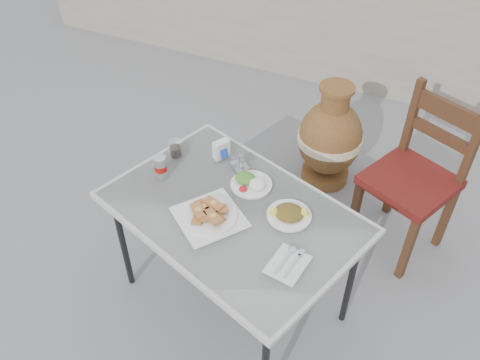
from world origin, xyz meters
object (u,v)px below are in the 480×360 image
at_px(napkin_holder, 221,149).
at_px(terracotta_urn, 330,139).
at_px(cola_glass, 175,149).
at_px(pide_plate, 209,213).
at_px(chair, 415,176).
at_px(salad_chopped_plate, 289,214).
at_px(salad_rice_plate, 251,182).
at_px(condiment_caddy, 239,164).
at_px(cafe_table, 232,217).
at_px(soda_can, 160,167).

height_order(napkin_holder, terracotta_urn, napkin_holder).
bearing_deg(cola_glass, terracotta_urn, 57.78).
relative_size(pide_plate, chair, 0.41).
bearing_deg(salad_chopped_plate, cola_glass, 166.08).
relative_size(salad_rice_plate, napkin_holder, 2.02).
bearing_deg(condiment_caddy, cafe_table, -71.87).
distance_m(cola_glass, terracotta_urn, 1.20).
bearing_deg(soda_can, cola_glass, 94.93).
xyz_separation_m(pide_plate, condiment_caddy, (-0.02, 0.38, -0.00)).
bearing_deg(terracotta_urn, salad_rice_plate, -98.26).
xyz_separation_m(pide_plate, terracotta_urn, (0.23, 1.28, -0.39)).
distance_m(cafe_table, terracotta_urn, 1.25).
height_order(napkin_holder, chair, chair).
bearing_deg(napkin_holder, condiment_caddy, 13.55).
xyz_separation_m(salad_rice_plate, chair, (0.73, 0.65, -0.22)).
bearing_deg(salad_chopped_plate, chair, 57.83).
distance_m(salad_rice_plate, terracotta_urn, 1.08).
relative_size(chair, terracotta_urn, 1.32).
height_order(salad_rice_plate, cola_glass, cola_glass).
bearing_deg(cafe_table, salad_chopped_plate, 15.50).
relative_size(salad_rice_plate, condiment_caddy, 1.68).
height_order(pide_plate, napkin_holder, napkin_holder).
bearing_deg(soda_can, salad_chopped_plate, -0.29).
distance_m(salad_rice_plate, napkin_holder, 0.27).
height_order(salad_rice_plate, soda_can, soda_can).
distance_m(pide_plate, salad_rice_plate, 0.29).
height_order(salad_chopped_plate, napkin_holder, napkin_holder).
relative_size(salad_rice_plate, soda_can, 1.79).
xyz_separation_m(salad_rice_plate, napkin_holder, (-0.23, 0.14, 0.03)).
relative_size(condiment_caddy, terracotta_urn, 0.16).
xyz_separation_m(salad_chopped_plate, soda_can, (-0.69, 0.00, 0.04)).
xyz_separation_m(cafe_table, condiment_caddy, (-0.10, 0.30, 0.07)).
height_order(pide_plate, terracotta_urn, pide_plate).
bearing_deg(salad_rice_plate, soda_can, -164.84).
height_order(salad_rice_plate, chair, chair).
relative_size(cola_glass, napkin_holder, 0.91).
relative_size(salad_rice_plate, salad_chopped_plate, 0.99).
bearing_deg(napkin_holder, soda_can, -99.77).
bearing_deg(napkin_holder, cafe_table, -26.92).
relative_size(pide_plate, cola_glass, 4.37).
bearing_deg(cafe_table, napkin_holder, 123.14).
relative_size(pide_plate, soda_can, 3.52).
relative_size(salad_chopped_plate, cola_glass, 2.25).
bearing_deg(salad_rice_plate, cafe_table, -93.46).
relative_size(soda_can, cola_glass, 1.24).
distance_m(salad_rice_plate, soda_can, 0.46).
bearing_deg(cola_glass, soda_can, -85.07).
xyz_separation_m(condiment_caddy, chair, (0.84, 0.55, -0.22)).
height_order(cafe_table, salad_rice_plate, salad_rice_plate).
bearing_deg(terracotta_urn, soda_can, -117.54).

